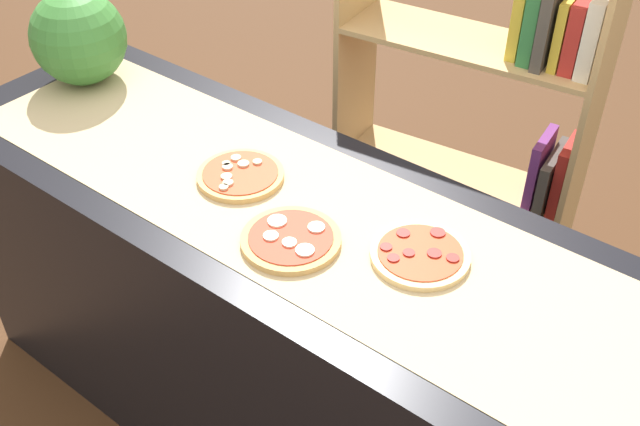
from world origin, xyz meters
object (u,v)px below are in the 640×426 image
(pizza_mozzarella_1, at_px, (291,239))
(watermelon, at_px, (78,37))
(bookshelf, at_px, (491,121))
(pizza_mushroom_0, at_px, (240,175))
(pizza_pepperoni_2, at_px, (420,254))

(pizza_mozzarella_1, distance_m, watermelon, 1.04)
(watermelon, relative_size, bookshelf, 0.19)
(pizza_mushroom_0, bearing_deg, pizza_mozzarella_1, -23.57)
(pizza_mushroom_0, height_order, pizza_mozzarella_1, pizza_mushroom_0)
(pizza_mushroom_0, height_order, watermelon, watermelon)
(pizza_mushroom_0, xyz_separation_m, watermelon, (-0.74, 0.10, 0.13))
(watermelon, xyz_separation_m, bookshelf, (1.02, 0.81, -0.31))
(pizza_mozzarella_1, bearing_deg, watermelon, 168.15)
(pizza_mozzarella_1, xyz_separation_m, watermelon, (-1.01, 0.21, 0.13))
(pizza_mushroom_0, bearing_deg, bookshelf, 72.98)
(pizza_mozzarella_1, height_order, bookshelf, bookshelf)
(pizza_mushroom_0, distance_m, bookshelf, 0.96)
(watermelon, bearing_deg, pizza_pepperoni_2, -3.19)
(pizza_mozzarella_1, bearing_deg, pizza_pepperoni_2, 27.82)
(pizza_mushroom_0, xyz_separation_m, bookshelf, (0.28, 0.91, -0.17))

